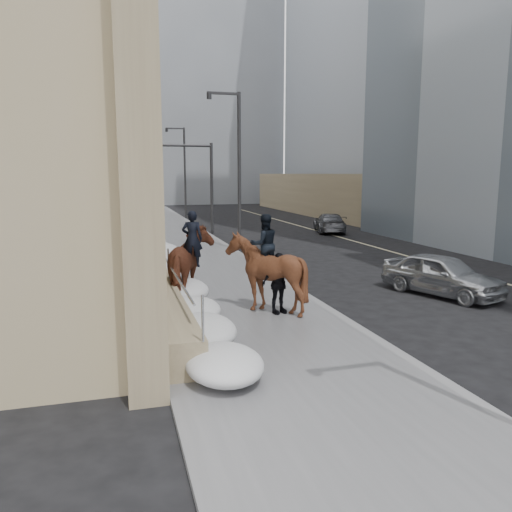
{
  "coord_description": "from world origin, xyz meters",
  "views": [
    {
      "loc": [
        -3.29,
        -10.88,
        4.01
      ],
      "look_at": [
        0.52,
        2.54,
        1.7
      ],
      "focal_mm": 35.0,
      "sensor_mm": 36.0,
      "label": 1
    }
  ],
  "objects_px": {
    "mounted_horse_left": "(191,264)",
    "mounted_horse_right": "(266,270)",
    "pedestrian": "(278,283)",
    "car_grey": "(329,223)",
    "car_silver": "(442,275)"
  },
  "relations": [
    {
      "from": "mounted_horse_left",
      "to": "car_silver",
      "type": "distance_m",
      "value": 8.31
    },
    {
      "from": "mounted_horse_right",
      "to": "car_silver",
      "type": "distance_m",
      "value": 6.43
    },
    {
      "from": "mounted_horse_left",
      "to": "mounted_horse_right",
      "type": "bearing_deg",
      "value": 154.69
    },
    {
      "from": "mounted_horse_left",
      "to": "mounted_horse_right",
      "type": "xyz_separation_m",
      "value": [
        1.87,
        -1.66,
        0.02
      ]
    },
    {
      "from": "pedestrian",
      "to": "car_grey",
      "type": "height_order",
      "value": "pedestrian"
    },
    {
      "from": "pedestrian",
      "to": "car_silver",
      "type": "relative_size",
      "value": 0.42
    },
    {
      "from": "car_grey",
      "to": "mounted_horse_right",
      "type": "bearing_deg",
      "value": 76.84
    },
    {
      "from": "mounted_horse_right",
      "to": "pedestrian",
      "type": "xyz_separation_m",
      "value": [
        0.28,
        -0.28,
        -0.34
      ]
    },
    {
      "from": "car_silver",
      "to": "car_grey",
      "type": "relative_size",
      "value": 0.9
    },
    {
      "from": "mounted_horse_left",
      "to": "car_grey",
      "type": "xyz_separation_m",
      "value": [
        12.1,
        16.73,
        -0.65
      ]
    },
    {
      "from": "mounted_horse_left",
      "to": "car_silver",
      "type": "xyz_separation_m",
      "value": [
        8.23,
        -0.95,
        -0.61
      ]
    },
    {
      "from": "mounted_horse_right",
      "to": "pedestrian",
      "type": "bearing_deg",
      "value": 131.27
    },
    {
      "from": "mounted_horse_left",
      "to": "pedestrian",
      "type": "height_order",
      "value": "mounted_horse_left"
    },
    {
      "from": "car_silver",
      "to": "pedestrian",
      "type": "bearing_deg",
      "value": 168.61
    },
    {
      "from": "car_grey",
      "to": "car_silver",
      "type": "bearing_deg",
      "value": 93.58
    }
  ]
}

